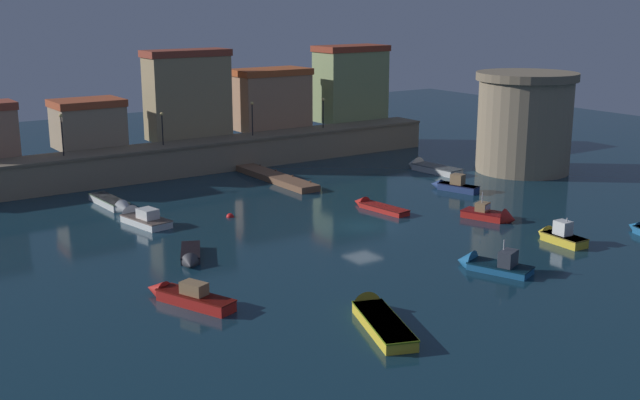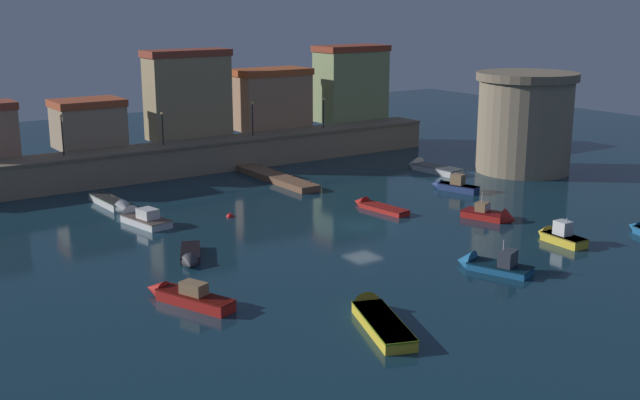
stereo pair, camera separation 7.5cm
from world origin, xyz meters
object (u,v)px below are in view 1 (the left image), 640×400
quay_lamp_0 (62,128)px  quay_lamp_3 (323,108)px  moored_boat_2 (190,256)px  moored_boat_3 (185,296)px  moored_boat_1 (558,235)px  moored_boat_7 (453,185)px  moored_boat_10 (428,167)px  fortress_tower (524,122)px  moored_boat_0 (493,215)px  moored_boat_12 (488,264)px  quay_lamp_2 (252,113)px  moored_boat_11 (139,218)px  moored_boat_6 (377,316)px  moored_boat_4 (114,204)px  quay_lamp_1 (162,123)px  moored_boat_5 (375,206)px  mooring_buoy_0 (230,217)px

quay_lamp_0 → quay_lamp_3: bearing=-0.0°
moored_boat_2 → moored_boat_3: 7.88m
moored_boat_1 → moored_boat_7: bearing=-14.1°
moored_boat_2 → moored_boat_10: size_ratio=0.73×
fortress_tower → moored_boat_1: bearing=-132.3°
moored_boat_0 → moored_boat_3: (-27.93, -2.63, 0.07)m
moored_boat_12 → quay_lamp_2: bearing=-27.5°
moored_boat_11 → moored_boat_6: bearing=175.6°
fortress_tower → quay_lamp_2: (-20.96, 18.51, 0.41)m
moored_boat_6 → quay_lamp_3: bearing=-10.9°
moored_boat_6 → fortress_tower: bearing=-38.1°
moored_boat_4 → moored_boat_11: size_ratio=1.16×
quay_lamp_1 → moored_boat_3: size_ratio=0.51×
fortress_tower → moored_boat_4: fortress_tower is taller
quay_lamp_3 → moored_boat_5: (-9.95, -22.01, -5.12)m
moored_boat_10 → fortress_tower: bearing=-130.8°
moored_boat_7 → moored_boat_3: bearing=93.1°
moored_boat_0 → moored_boat_5: bearing=-164.4°
quay_lamp_2 → moored_boat_4: size_ratio=0.52×
moored_boat_3 → moored_boat_11: 18.34m
moored_boat_2 → moored_boat_7: (28.73, 4.89, 0.21)m
moored_boat_1 → moored_boat_10: bearing=-17.5°
quay_lamp_0 → moored_boat_2: bearing=-89.2°
quay_lamp_1 → mooring_buoy_0: bearing=-96.5°
fortress_tower → mooring_buoy_0: size_ratio=16.38×
moored_boat_3 → moored_boat_5: (22.35, 10.68, -0.21)m
moored_boat_0 → moored_boat_2: moored_boat_0 is taller
moored_boat_7 → mooring_buoy_0: moored_boat_7 is taller
moored_boat_5 → moored_boat_7: (10.06, 1.18, 0.24)m
fortress_tower → moored_boat_6: 43.54m
moored_boat_1 → moored_boat_7: (4.98, 16.11, -0.00)m
moored_boat_5 → moored_boat_12: bearing=161.2°
moored_boat_10 → mooring_buoy_0: size_ratio=11.09×
quay_lamp_0 → moored_boat_7: quay_lamp_0 is taller
moored_boat_3 → moored_boat_11: moored_boat_3 is taller
moored_boat_6 → moored_boat_10: moored_boat_10 is taller
mooring_buoy_0 → quay_lamp_2: bearing=55.2°
moored_boat_2 → moored_boat_7: size_ratio=1.03×
quay_lamp_0 → moored_boat_10: (33.11, -12.97, -5.29)m
moored_boat_2 → moored_boat_12: 19.74m
quay_lamp_1 → quay_lamp_2: size_ratio=0.91×
moored_boat_7 → moored_boat_6: bearing=112.1°
moored_boat_1 → moored_boat_5: 15.77m
moored_boat_10 → moored_boat_4: bearing=78.1°
moored_boat_4 → moored_boat_5: size_ratio=1.14×
fortress_tower → moored_boat_6: (-36.86, -22.68, -4.74)m
moored_boat_10 → mooring_buoy_0: bearing=94.7°
moored_boat_6 → moored_boat_12: moored_boat_12 is taller
quay_lamp_0 → moored_boat_1: size_ratio=0.92×
moored_boat_4 → mooring_buoy_0: moored_boat_4 is taller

